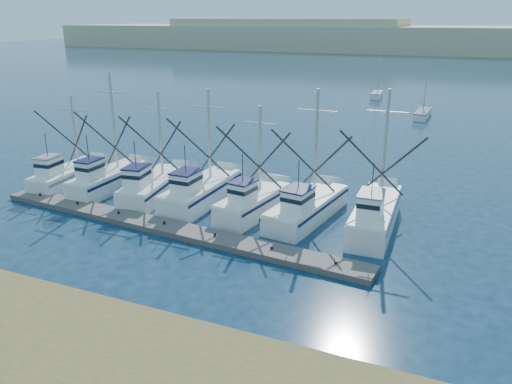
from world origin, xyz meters
TOP-DOWN VIEW (x-y plane):
  - ground at (0.00, 0.00)m, footprint 500.00×500.00m
  - floating_dock at (-9.30, 5.58)m, footprint 28.64×4.45m
  - dune_ridge at (0.00, 210.00)m, footprint 360.00×60.00m
  - trawler_fleet at (-8.59, 10.66)m, footprint 28.49×9.08m
  - sailboat_near at (2.61, 53.79)m, footprint 1.91×6.93m
  - sailboat_far at (-6.69, 69.79)m, footprint 1.93×5.62m

SIDE VIEW (x-z plane):
  - ground at x=0.00m, z-range 0.00..0.00m
  - floating_dock at x=-9.30m, z-range 0.00..0.38m
  - sailboat_near at x=2.61m, z-range -3.56..4.54m
  - sailboat_far at x=-6.69m, z-range -3.55..4.55m
  - trawler_fleet at x=-8.59m, z-range -3.71..5.66m
  - dune_ridge at x=0.00m, z-range 0.00..10.00m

